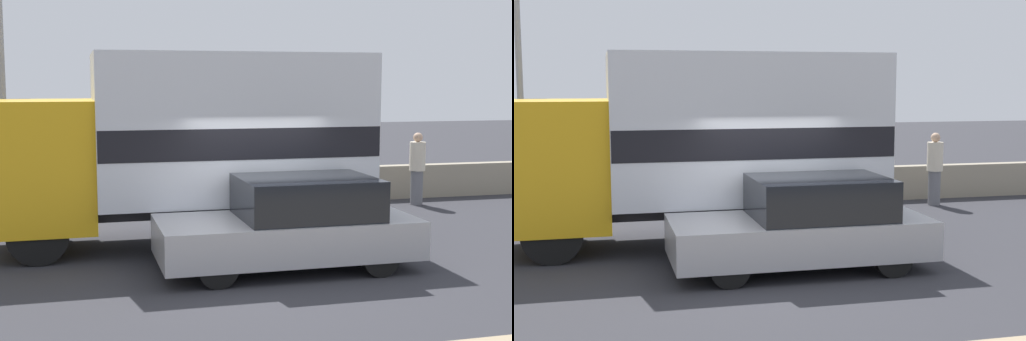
% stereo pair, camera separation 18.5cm
% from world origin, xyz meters
% --- Properties ---
extents(ground_plane, '(80.00, 80.00, 0.00)m').
position_xyz_m(ground_plane, '(0.00, 0.00, 0.00)').
color(ground_plane, '#2D2D33').
extents(stone_wall_backdrop, '(60.00, 0.35, 0.88)m').
position_xyz_m(stone_wall_backdrop, '(0.00, 6.58, 0.44)').
color(stone_wall_backdrop, gray).
rests_on(stone_wall_backdrop, ground_plane).
extents(street_lamp, '(0.56, 0.28, 5.98)m').
position_xyz_m(street_lamp, '(-4.57, 6.00, 3.53)').
color(street_lamp, gray).
rests_on(street_lamp, ground_plane).
extents(box_truck, '(7.09, 2.55, 3.62)m').
position_xyz_m(box_truck, '(-0.86, 2.61, 2.00)').
color(box_truck, gold).
rests_on(box_truck, ground_plane).
extents(car_hatchback, '(4.26, 1.88, 1.53)m').
position_xyz_m(car_hatchback, '(0.38, 0.37, 0.75)').
color(car_hatchback, '#9E9EA3').
rests_on(car_hatchback, ground_plane).
extents(pedestrian, '(0.40, 0.40, 1.83)m').
position_xyz_m(pedestrian, '(5.28, 5.52, 0.95)').
color(pedestrian, slate).
rests_on(pedestrian, ground_plane).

